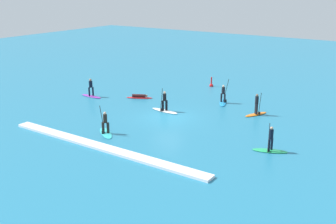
{
  "coord_description": "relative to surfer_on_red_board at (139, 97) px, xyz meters",
  "views": [
    {
      "loc": [
        18.64,
        -27.57,
        11.05
      ],
      "look_at": [
        0.0,
        0.0,
        0.5
      ],
      "focal_mm": 43.2,
      "sensor_mm": 36.0,
      "label": 1
    }
  ],
  "objects": [
    {
      "name": "surfer_on_purple_board",
      "position": [
        -4.44,
        -2.34,
        0.4
      ],
      "size": [
        2.62,
        0.67,
        1.89
      ],
      "rotation": [
        0.0,
        0.0,
        3.13
      ],
      "color": "purple",
      "rests_on": "ground_plane"
    },
    {
      "name": "surfer_on_green_board",
      "position": [
        15.93,
        -5.77,
        0.32
      ],
      "size": [
        2.52,
        1.54,
        2.11
      ],
      "rotation": [
        0.0,
        0.0,
        3.5
      ],
      "color": "#23B266",
      "rests_on": "ground_plane"
    },
    {
      "name": "marker_buoy",
      "position": [
        3.73,
        8.43,
        0.07
      ],
      "size": [
        0.43,
        0.43,
        1.2
      ],
      "color": "red",
      "rests_on": "ground_plane"
    },
    {
      "name": "wave_crest",
      "position": [
        5.91,
        -11.88,
        -0.06
      ],
      "size": [
        17.47,
        0.9,
        0.18
      ],
      "primitive_type": "cube",
      "color": "white",
      "rests_on": "ground_plane"
    },
    {
      "name": "surfer_on_blue_board",
      "position": [
        7.83,
        3.17,
        0.3
      ],
      "size": [
        1.72,
        2.76,
        2.38
      ],
      "rotation": [
        0.0,
        0.0,
        2.0
      ],
      "color": "#1E8CD1",
      "rests_on": "ground_plane"
    },
    {
      "name": "surfer_on_red_board",
      "position": [
        0.0,
        0.0,
        0.0
      ],
      "size": [
        2.65,
        1.79,
        0.41
      ],
      "rotation": [
        0.0,
        0.0,
        0.49
      ],
      "color": "red",
      "rests_on": "ground_plane"
    },
    {
      "name": "surfer_on_teal_board",
      "position": [
        4.1,
        -9.5,
        0.32
      ],
      "size": [
        2.62,
        2.18,
        2.36
      ],
      "rotation": [
        0.0,
        0.0,
        5.66
      ],
      "color": "#33C6CC",
      "rests_on": "ground_plane"
    },
    {
      "name": "ground_plane",
      "position": [
        5.91,
        -3.55,
        -0.15
      ],
      "size": [
        120.0,
        120.0,
        0.0
      ],
      "primitive_type": "plane",
      "color": "teal",
      "rests_on": "ground"
    },
    {
      "name": "surfer_on_white_board",
      "position": [
        4.65,
        -2.25,
        0.31
      ],
      "size": [
        2.91,
        0.94,
        2.15
      ],
      "rotation": [
        0.0,
        0.0,
        3.06
      ],
      "color": "white",
      "rests_on": "ground_plane"
    },
    {
      "name": "surfer_on_orange_board",
      "position": [
        11.95,
        1.45,
        0.37
      ],
      "size": [
        1.57,
        2.5,
        2.07
      ],
      "rotation": [
        0.0,
        0.0,
        1.15
      ],
      "color": "orange",
      "rests_on": "ground_plane"
    }
  ]
}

